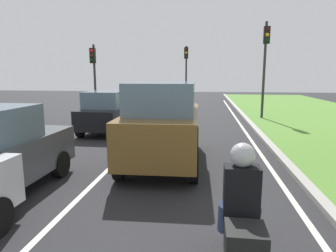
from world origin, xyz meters
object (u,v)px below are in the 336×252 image
at_px(car_suv_ahead, 163,122).
at_px(car_hatchback_far, 108,112).
at_px(traffic_light_far_median, 186,64).
at_px(traffic_light_near_right, 265,54).
at_px(traffic_light_overhead_left, 94,67).
at_px(rider_person, 241,190).
at_px(motorcycle, 239,242).

xyz_separation_m(car_suv_ahead, car_hatchback_far, (-3.02, 4.25, -0.28)).
height_order(car_suv_ahead, traffic_light_far_median, traffic_light_far_median).
xyz_separation_m(traffic_light_near_right, traffic_light_overhead_left, (-10.00, 0.72, -0.64)).
relative_size(traffic_light_near_right, traffic_light_overhead_left, 1.24).
xyz_separation_m(traffic_light_near_right, traffic_light_far_median, (-4.79, 7.65, -0.27)).
bearing_deg(car_suv_ahead, car_hatchback_far, 124.02).
distance_m(rider_person, traffic_light_far_median, 21.65).
bearing_deg(traffic_light_far_median, car_suv_ahead, -88.46).
relative_size(car_hatchback_far, traffic_light_near_right, 0.71).
height_order(traffic_light_near_right, traffic_light_overhead_left, traffic_light_near_right).
distance_m(rider_person, traffic_light_near_right, 14.28).
relative_size(car_suv_ahead, traffic_light_near_right, 0.86).
height_order(rider_person, traffic_light_far_median, traffic_light_far_median).
bearing_deg(car_hatchback_far, traffic_light_near_right, 33.83).
xyz_separation_m(car_hatchback_far, motorcycle, (4.59, -9.13, -0.31)).
height_order(traffic_light_near_right, traffic_light_far_median, traffic_light_near_right).
bearing_deg(motorcycle, traffic_light_far_median, 96.05).
bearing_deg(car_hatchback_far, rider_person, -62.03).
bearing_deg(traffic_light_near_right, motorcycle, -101.31).
distance_m(traffic_light_overhead_left, traffic_light_far_median, 8.68).
relative_size(traffic_light_overhead_left, traffic_light_far_median, 0.90).
distance_m(rider_person, traffic_light_overhead_left, 16.32).
distance_m(car_suv_ahead, motorcycle, 5.16).
bearing_deg(traffic_light_near_right, traffic_light_overhead_left, 175.87).
distance_m(motorcycle, rider_person, 0.62).
height_order(rider_person, traffic_light_near_right, traffic_light_near_right).
relative_size(car_hatchback_far, traffic_light_overhead_left, 0.87).
bearing_deg(traffic_light_far_median, car_hatchback_far, -101.75).
xyz_separation_m(traffic_light_overhead_left, traffic_light_far_median, (5.21, 6.93, 0.37)).
bearing_deg(traffic_light_overhead_left, rider_person, -63.54).
bearing_deg(motorcycle, car_suv_ahead, 108.53).
height_order(motorcycle, rider_person, rider_person).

